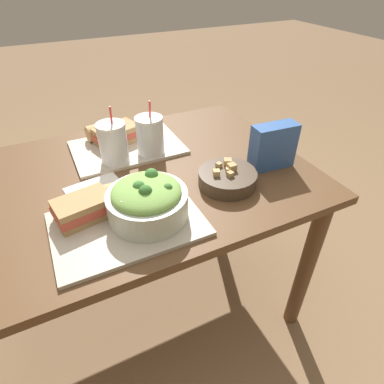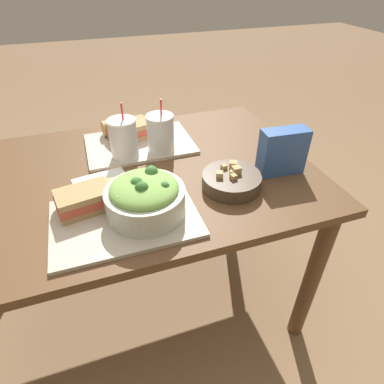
{
  "view_description": "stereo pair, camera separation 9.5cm",
  "coord_description": "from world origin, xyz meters",
  "px_view_note": "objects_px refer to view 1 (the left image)",
  "views": [
    {
      "loc": [
        -0.17,
        -0.91,
        1.33
      ],
      "look_at": [
        0.16,
        -0.22,
        0.76
      ],
      "focal_mm": 30.0,
      "sensor_mm": 36.0,
      "label": 1
    },
    {
      "loc": [
        -0.09,
        -0.95,
        1.33
      ],
      "look_at": [
        0.16,
        -0.22,
        0.76
      ],
      "focal_mm": 30.0,
      "sensor_mm": 36.0,
      "label": 2
    }
  ],
  "objects_px": {
    "drink_cup_red": "(150,137)",
    "chip_bag": "(273,146)",
    "sandwich_near": "(83,208)",
    "baguette_far": "(100,131)",
    "salad_bowl": "(147,200)",
    "baguette_near": "(116,193)",
    "sandwich_far": "(117,134)",
    "drink_cup_dark": "(113,144)",
    "napkin_folded": "(95,189)",
    "soup_bowl": "(227,178)"
  },
  "relations": [
    {
      "from": "drink_cup_red",
      "to": "chip_bag",
      "type": "xyz_separation_m",
      "value": [
        0.35,
        -0.26,
        0.0
      ]
    },
    {
      "from": "sandwich_near",
      "to": "baguette_far",
      "type": "xyz_separation_m",
      "value": [
        0.15,
        0.46,
        -0.0
      ]
    },
    {
      "from": "drink_cup_red",
      "to": "chip_bag",
      "type": "bearing_deg",
      "value": -36.03
    },
    {
      "from": "salad_bowl",
      "to": "baguette_near",
      "type": "bearing_deg",
      "value": 121.17
    },
    {
      "from": "sandwich_far",
      "to": "drink_cup_dark",
      "type": "relative_size",
      "value": 0.95
    },
    {
      "from": "sandwich_near",
      "to": "chip_bag",
      "type": "height_order",
      "value": "chip_bag"
    },
    {
      "from": "sandwich_far",
      "to": "chip_bag",
      "type": "xyz_separation_m",
      "value": [
        0.44,
        -0.39,
        0.04
      ]
    },
    {
      "from": "baguette_far",
      "to": "napkin_folded",
      "type": "xyz_separation_m",
      "value": [
        -0.1,
        -0.32,
        -0.04
      ]
    },
    {
      "from": "baguette_far",
      "to": "soup_bowl",
      "type": "bearing_deg",
      "value": -156.81
    },
    {
      "from": "napkin_folded",
      "to": "sandwich_near",
      "type": "bearing_deg",
      "value": -111.93
    },
    {
      "from": "sandwich_near",
      "to": "drink_cup_dark",
      "type": "height_order",
      "value": "drink_cup_dark"
    },
    {
      "from": "chip_bag",
      "to": "baguette_far",
      "type": "bearing_deg",
      "value": 142.02
    },
    {
      "from": "drink_cup_dark",
      "to": "baguette_far",
      "type": "bearing_deg",
      "value": 92.52
    },
    {
      "from": "sandwich_far",
      "to": "baguette_far",
      "type": "height_order",
      "value": "same"
    },
    {
      "from": "baguette_near",
      "to": "chip_bag",
      "type": "distance_m",
      "value": 0.55
    },
    {
      "from": "baguette_near",
      "to": "drink_cup_dark",
      "type": "distance_m",
      "value": 0.24
    },
    {
      "from": "salad_bowl",
      "to": "baguette_near",
      "type": "distance_m",
      "value": 0.12
    },
    {
      "from": "baguette_near",
      "to": "drink_cup_red",
      "type": "height_order",
      "value": "drink_cup_red"
    },
    {
      "from": "sandwich_near",
      "to": "baguette_near",
      "type": "height_order",
      "value": "same"
    },
    {
      "from": "baguette_near",
      "to": "baguette_far",
      "type": "xyz_separation_m",
      "value": [
        0.05,
        0.43,
        0.0
      ]
    },
    {
      "from": "salad_bowl",
      "to": "sandwich_near",
      "type": "distance_m",
      "value": 0.18
    },
    {
      "from": "sandwich_far",
      "to": "drink_cup_dark",
      "type": "height_order",
      "value": "drink_cup_dark"
    },
    {
      "from": "sandwich_far",
      "to": "drink_cup_red",
      "type": "xyz_separation_m",
      "value": [
        0.09,
        -0.14,
        0.03
      ]
    },
    {
      "from": "baguette_near",
      "to": "sandwich_near",
      "type": "bearing_deg",
      "value": 109.01
    },
    {
      "from": "sandwich_near",
      "to": "chip_bag",
      "type": "distance_m",
      "value": 0.65
    },
    {
      "from": "drink_cup_red",
      "to": "chip_bag",
      "type": "distance_m",
      "value": 0.44
    },
    {
      "from": "sandwich_near",
      "to": "baguette_near",
      "type": "xyz_separation_m",
      "value": [
        0.1,
        0.03,
        -0.0
      ]
    },
    {
      "from": "drink_cup_dark",
      "to": "sandwich_far",
      "type": "bearing_deg",
      "value": 71.96
    },
    {
      "from": "drink_cup_dark",
      "to": "chip_bag",
      "type": "distance_m",
      "value": 0.55
    },
    {
      "from": "sandwich_far",
      "to": "drink_cup_red",
      "type": "relative_size",
      "value": 0.96
    },
    {
      "from": "sandwich_far",
      "to": "chip_bag",
      "type": "relative_size",
      "value": 1.21
    },
    {
      "from": "sandwich_near",
      "to": "salad_bowl",
      "type": "bearing_deg",
      "value": -34.06
    },
    {
      "from": "soup_bowl",
      "to": "baguette_near",
      "type": "height_order",
      "value": "baguette_near"
    },
    {
      "from": "napkin_folded",
      "to": "salad_bowl",
      "type": "bearing_deg",
      "value": -62.93
    },
    {
      "from": "baguette_far",
      "to": "napkin_folded",
      "type": "distance_m",
      "value": 0.34
    },
    {
      "from": "soup_bowl",
      "to": "baguette_near",
      "type": "bearing_deg",
      "value": 171.24
    },
    {
      "from": "baguette_far",
      "to": "drink_cup_dark",
      "type": "relative_size",
      "value": 0.49
    },
    {
      "from": "drink_cup_dark",
      "to": "baguette_near",
      "type": "bearing_deg",
      "value": -104.12
    },
    {
      "from": "sandwich_near",
      "to": "baguette_far",
      "type": "bearing_deg",
      "value": 61.31
    },
    {
      "from": "baguette_far",
      "to": "drink_cup_red",
      "type": "distance_m",
      "value": 0.24
    },
    {
      "from": "soup_bowl",
      "to": "sandwich_far",
      "type": "xyz_separation_m",
      "value": [
        -0.25,
        0.42,
        0.02
      ]
    },
    {
      "from": "salad_bowl",
      "to": "chip_bag",
      "type": "distance_m",
      "value": 0.49
    },
    {
      "from": "sandwich_near",
      "to": "drink_cup_dark",
      "type": "relative_size",
      "value": 0.84
    },
    {
      "from": "salad_bowl",
      "to": "sandwich_far",
      "type": "xyz_separation_m",
      "value": [
        0.04,
        0.47,
        -0.02
      ]
    },
    {
      "from": "baguette_far",
      "to": "chip_bag",
      "type": "distance_m",
      "value": 0.67
    },
    {
      "from": "baguette_near",
      "to": "napkin_folded",
      "type": "distance_m",
      "value": 0.12
    },
    {
      "from": "chip_bag",
      "to": "napkin_folded",
      "type": "relative_size",
      "value": 0.83
    },
    {
      "from": "drink_cup_red",
      "to": "sandwich_far",
      "type": "bearing_deg",
      "value": 123.59
    },
    {
      "from": "sandwich_near",
      "to": "baguette_near",
      "type": "relative_size",
      "value": 1.63
    },
    {
      "from": "salad_bowl",
      "to": "sandwich_far",
      "type": "bearing_deg",
      "value": 85.12
    }
  ]
}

